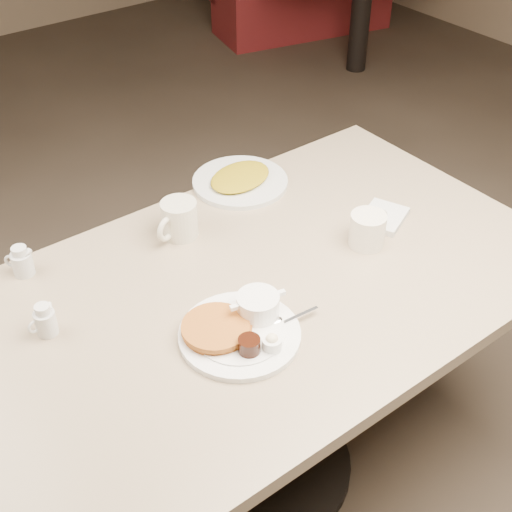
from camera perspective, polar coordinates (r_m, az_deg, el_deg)
room at (r=1.34m, az=0.55°, el=19.31°), size 7.04×8.04×2.84m
diner_table at (r=1.79m, az=0.39°, el=-6.35°), size 1.50×0.90×0.75m
main_plate at (r=1.53m, az=-1.32°, el=-5.88°), size 0.35×0.33×0.07m
coffee_mug_near at (r=1.79m, az=9.29°, el=2.25°), size 0.14×0.11×0.09m
napkin at (r=1.91m, az=10.52°, el=3.19°), size 0.16×0.15×0.02m
coffee_mug_far at (r=1.81m, az=-6.43°, el=3.01°), size 0.15×0.12×0.10m
creamer_left at (r=1.59m, az=-17.09°, el=-5.15°), size 0.07×0.06×0.08m
creamer_right at (r=1.77m, az=-18.85°, el=-0.45°), size 0.07×0.07×0.08m
hash_plate at (r=2.03m, az=-1.33°, el=6.31°), size 0.34×0.34×0.04m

